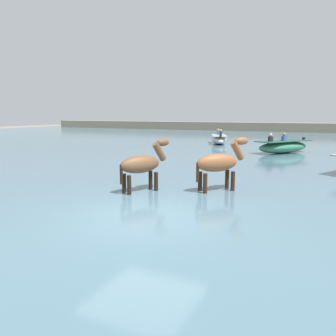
{
  "coord_description": "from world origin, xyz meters",
  "views": [
    {
      "loc": [
        3.81,
        -6.73,
        2.74
      ],
      "look_at": [
        -1.18,
        3.82,
        0.84
      ],
      "focal_mm": 35.74,
      "sensor_mm": 36.0,
      "label": 1
    }
  ],
  "objects_px": {
    "boat_distant_west": "(219,139)",
    "boat_far_offshore": "(283,147)",
    "horse_trailing_chestnut": "(219,164)",
    "horse_lead_bay": "(142,166)"
  },
  "relations": [
    {
      "from": "horse_trailing_chestnut",
      "to": "boat_far_offshore",
      "type": "distance_m",
      "value": 11.7
    },
    {
      "from": "boat_far_offshore",
      "to": "horse_lead_bay",
      "type": "bearing_deg",
      "value": -102.07
    },
    {
      "from": "horse_lead_bay",
      "to": "boat_far_offshore",
      "type": "xyz_separation_m",
      "value": [
        2.73,
        12.78,
        -0.43
      ]
    },
    {
      "from": "boat_far_offshore",
      "to": "horse_trailing_chestnut",
      "type": "bearing_deg",
      "value": -92.96
    },
    {
      "from": "horse_trailing_chestnut",
      "to": "boat_far_offshore",
      "type": "bearing_deg",
      "value": 87.04
    },
    {
      "from": "horse_trailing_chestnut",
      "to": "boat_distant_west",
      "type": "bearing_deg",
      "value": 106.66
    },
    {
      "from": "horse_trailing_chestnut",
      "to": "boat_distant_west",
      "type": "distance_m",
      "value": 17.06
    },
    {
      "from": "horse_lead_bay",
      "to": "boat_distant_west",
      "type": "bearing_deg",
      "value": 98.99
    },
    {
      "from": "boat_distant_west",
      "to": "boat_far_offshore",
      "type": "distance_m",
      "value": 7.2
    },
    {
      "from": "horse_trailing_chestnut",
      "to": "boat_far_offshore",
      "type": "height_order",
      "value": "horse_trailing_chestnut"
    }
  ]
}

